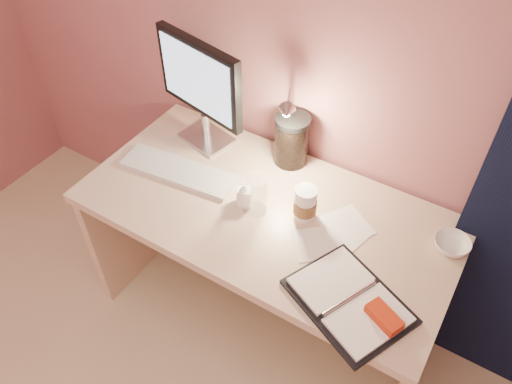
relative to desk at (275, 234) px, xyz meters
The scene contains 13 objects.
desk is the anchor object (origin of this frame).
monitor 0.67m from the desk, 162.13° to the left, with size 0.43×0.20×0.46m.
keyboard 0.47m from the desk, 167.03° to the right, with size 0.47×0.14×0.02m, color white.
planner 0.58m from the desk, 33.41° to the right, with size 0.44×0.40×0.06m.
paper_a 0.35m from the desk, 29.88° to the right, with size 0.14×0.14×0.00m, color white.
paper_b 0.38m from the desk, ahead, with size 0.13×0.13×0.00m, color white.
paper_c 0.37m from the desk, ahead, with size 0.16×0.16×0.00m, color white.
coffee_cup 0.32m from the desk, 14.46° to the right, with size 0.08×0.08×0.14m.
clear_cup 0.32m from the desk, 108.59° to the right, with size 0.09×0.09×0.16m, color white.
bowl 0.69m from the desk, ahead, with size 0.12×0.12×0.04m, color white.
lotion_bottle 0.31m from the desk, 130.08° to the right, with size 0.05×0.05×0.11m, color white.
dark_jar 0.39m from the desk, 104.78° to the left, with size 0.14×0.14×0.19m, color black.
desk_lamp 0.48m from the desk, 127.71° to the left, with size 0.14×0.21×0.34m.
Camera 1 is at (0.63, 0.28, 2.09)m, focal length 35.00 mm.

